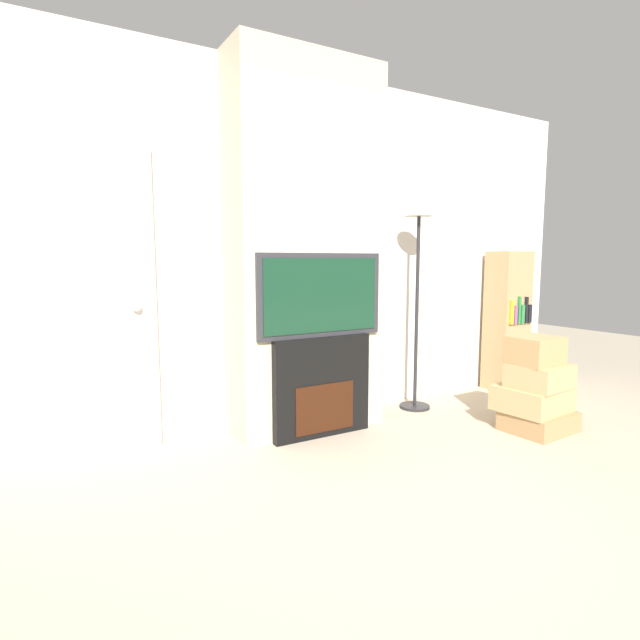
# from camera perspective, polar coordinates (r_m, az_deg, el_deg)

# --- Properties ---
(ground_plane) EXTENTS (14.00, 14.00, 0.00)m
(ground_plane) POSITION_cam_1_polar(r_m,az_deg,el_deg) (2.63, 19.17, -22.43)
(ground_plane) COLOR #B7A88E
(wall_back) EXTENTS (6.00, 0.06, 2.70)m
(wall_back) POSITION_cam_1_polar(r_m,az_deg,el_deg) (3.92, -3.31, 8.02)
(wall_back) COLOR silver
(wall_back) RESTS_ON ground_plane
(chimney_breast) EXTENTS (1.15, 0.41, 2.70)m
(chimney_breast) POSITION_cam_1_polar(r_m,az_deg,el_deg) (3.71, -1.63, 8.09)
(chimney_breast) COLOR beige
(chimney_breast) RESTS_ON ground_plane
(fireplace) EXTENTS (0.76, 0.15, 0.73)m
(fireplace) POSITION_cam_1_polar(r_m,az_deg,el_deg) (3.64, 0.01, -7.59)
(fireplace) COLOR black
(fireplace) RESTS_ON ground_plane
(television) EXTENTS (0.98, 0.07, 0.59)m
(television) POSITION_cam_1_polar(r_m,az_deg,el_deg) (3.54, 0.03, 2.86)
(television) COLOR #2D2D33
(television) RESTS_ON fireplace
(floor_lamp) EXTENTS (0.26, 0.26, 1.73)m
(floor_lamp) POSITION_cam_1_polar(r_m,az_deg,el_deg) (4.27, 11.13, 6.53)
(floor_lamp) COLOR #262628
(floor_lamp) RESTS_ON ground_plane
(box_stack) EXTENTS (0.53, 0.50, 0.71)m
(box_stack) POSITION_cam_1_polar(r_m,az_deg,el_deg) (4.08, 23.44, -7.34)
(box_stack) COLOR tan
(box_stack) RESTS_ON ground_plane
(bookshelf) EXTENTS (0.37, 0.31, 1.35)m
(bookshelf) POSITION_cam_1_polar(r_m,az_deg,el_deg) (5.23, 20.58, -0.08)
(bookshelf) COLOR tan
(bookshelf) RESTS_ON ground_plane
(entry_door) EXTENTS (0.86, 0.09, 2.01)m
(entry_door) POSITION_cam_1_polar(r_m,az_deg,el_deg) (3.46, -25.26, 1.80)
(entry_door) COLOR silver
(entry_door) RESTS_ON ground_plane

